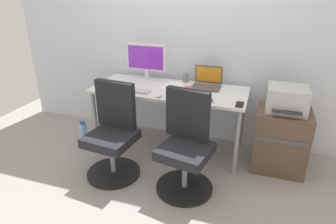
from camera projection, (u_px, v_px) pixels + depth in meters
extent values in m
plane|color=gray|center=(169.00, 147.00, 3.50)|extent=(5.28, 5.28, 0.00)
cube|color=silver|center=(181.00, 31.00, 3.35)|extent=(4.40, 0.04, 2.60)
cube|color=silver|center=(169.00, 90.00, 3.21)|extent=(1.69, 0.69, 0.03)
cylinder|color=gray|center=(95.00, 121.00, 3.33)|extent=(0.04, 0.04, 0.71)
cylinder|color=gray|center=(236.00, 143.00, 2.87)|extent=(0.04, 0.04, 0.71)
cylinder|color=gray|center=(119.00, 103.00, 3.84)|extent=(0.04, 0.04, 0.71)
cylinder|color=gray|center=(242.00, 119.00, 3.38)|extent=(0.04, 0.04, 0.71)
cylinder|color=black|center=(114.00, 172.00, 3.00)|extent=(0.54, 0.54, 0.03)
cylinder|color=gray|center=(112.00, 157.00, 2.93)|extent=(0.05, 0.05, 0.34)
cube|color=black|center=(111.00, 138.00, 2.84)|extent=(0.48, 0.48, 0.09)
cube|color=black|center=(116.00, 104.00, 2.89)|extent=(0.43, 0.11, 0.48)
cylinder|color=black|center=(184.00, 187.00, 2.78)|extent=(0.54, 0.54, 0.03)
cylinder|color=gray|center=(185.00, 171.00, 2.71)|extent=(0.05, 0.05, 0.34)
cube|color=black|center=(185.00, 151.00, 2.62)|extent=(0.52, 0.52, 0.09)
cube|color=black|center=(188.00, 114.00, 2.68)|extent=(0.43, 0.15, 0.48)
cube|color=brown|center=(280.00, 139.00, 3.01)|extent=(0.52, 0.46, 0.65)
cube|color=#4C4C4C|center=(282.00, 142.00, 2.76)|extent=(0.47, 0.01, 0.04)
cube|color=#B7B7B7|center=(287.00, 99.00, 2.83)|extent=(0.38, 0.34, 0.24)
cube|color=#262626|center=(287.00, 112.00, 2.68)|extent=(0.27, 0.06, 0.01)
cylinder|color=#8CBFF2|center=(84.00, 134.00, 3.50)|extent=(0.09, 0.09, 0.28)
cylinder|color=#2D59B2|center=(82.00, 123.00, 3.44)|extent=(0.06, 0.06, 0.03)
cylinder|color=silver|center=(147.00, 80.00, 3.48)|extent=(0.18, 0.18, 0.01)
cylinder|color=silver|center=(147.00, 75.00, 3.46)|extent=(0.04, 0.04, 0.11)
cube|color=silver|center=(146.00, 57.00, 3.37)|extent=(0.48, 0.03, 0.31)
cube|color=purple|center=(145.00, 58.00, 3.36)|extent=(0.43, 0.00, 0.26)
cube|color=#4C4C51|center=(206.00, 87.00, 3.21)|extent=(0.31, 0.22, 0.02)
cube|color=#4C4C51|center=(209.00, 74.00, 3.28)|extent=(0.31, 0.04, 0.21)
cube|color=orange|center=(209.00, 74.00, 3.27)|extent=(0.28, 0.03, 0.18)
cube|color=#B7B7B7|center=(135.00, 91.00, 3.11)|extent=(0.34, 0.12, 0.02)
cube|color=#B7B7B7|center=(116.00, 83.00, 3.34)|extent=(0.34, 0.12, 0.02)
ellipsoid|color=#515156|center=(210.00, 100.00, 2.84)|extent=(0.06, 0.10, 0.03)
ellipsoid|color=silver|center=(159.00, 95.00, 2.96)|extent=(0.06, 0.10, 0.03)
cylinder|color=red|center=(188.00, 91.00, 2.98)|extent=(0.08, 0.08, 0.09)
cylinder|color=slate|center=(186.00, 78.00, 3.40)|extent=(0.07, 0.07, 0.10)
cube|color=black|center=(240.00, 104.00, 2.76)|extent=(0.07, 0.14, 0.01)
cube|color=white|center=(173.00, 86.00, 3.27)|extent=(0.21, 0.30, 0.01)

